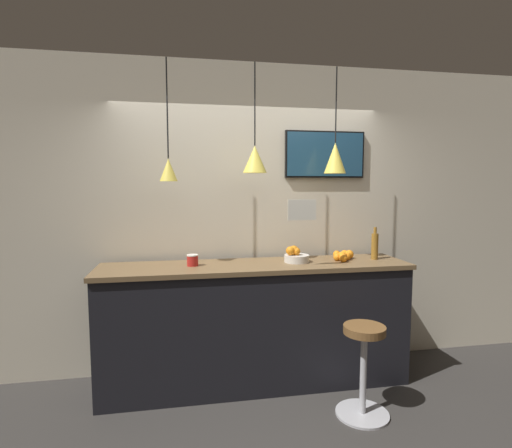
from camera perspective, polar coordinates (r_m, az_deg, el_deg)
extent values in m
plane|color=#33302D|center=(3.39, 1.84, -25.88)|extent=(14.00, 14.00, 0.00)
cube|color=beige|center=(3.84, -1.10, 0.85)|extent=(8.00, 0.06, 2.90)
cube|color=black|center=(3.64, 0.00, -14.42)|extent=(2.66, 0.56, 1.04)
cube|color=brown|center=(3.49, 0.00, -6.05)|extent=(2.70, 0.60, 0.04)
cylinder|color=#B7B7BC|center=(3.51, 14.93, -24.70)|extent=(0.41, 0.41, 0.02)
cylinder|color=#B7B7BC|center=(3.36, 15.08, -19.92)|extent=(0.05, 0.05, 0.63)
cylinder|color=brown|center=(3.23, 15.24, -14.38)|extent=(0.32, 0.32, 0.06)
cylinder|color=beige|center=(3.59, 5.82, -4.92)|extent=(0.22, 0.22, 0.06)
sphere|color=orange|center=(3.56, 5.80, -3.90)|extent=(0.07, 0.07, 0.07)
sphere|color=orange|center=(3.57, 5.43, -3.74)|extent=(0.08, 0.08, 0.08)
sphere|color=orange|center=(3.55, 4.94, -3.84)|extent=(0.08, 0.08, 0.08)
sphere|color=orange|center=(3.58, 5.53, -3.84)|extent=(0.07, 0.07, 0.07)
sphere|color=orange|center=(3.72, 12.23, -4.49)|extent=(0.08, 0.08, 0.08)
sphere|color=orange|center=(3.70, 12.22, -4.62)|extent=(0.07, 0.07, 0.07)
sphere|color=orange|center=(3.83, 13.18, -4.24)|extent=(0.08, 0.08, 0.08)
sphere|color=orange|center=(3.84, 11.47, -4.26)|extent=(0.07, 0.07, 0.07)
sphere|color=orange|center=(3.73, 12.31, -4.57)|extent=(0.07, 0.07, 0.07)
sphere|color=orange|center=(3.86, 12.53, -4.21)|extent=(0.07, 0.07, 0.07)
sphere|color=orange|center=(3.64, 12.36, -4.79)|extent=(0.07, 0.07, 0.07)
sphere|color=orange|center=(3.75, 12.86, -4.50)|extent=(0.07, 0.07, 0.07)
sphere|color=orange|center=(3.70, 11.51, -4.65)|extent=(0.07, 0.07, 0.07)
cylinder|color=olive|center=(3.85, 16.60, -3.09)|extent=(0.06, 0.06, 0.24)
cylinder|color=olive|center=(3.83, 16.66, -0.88)|extent=(0.03, 0.03, 0.06)
cylinder|color=red|center=(3.45, -9.05, -5.21)|extent=(0.09, 0.09, 0.09)
cylinder|color=white|center=(3.44, -9.07, -4.42)|extent=(0.10, 0.10, 0.01)
cylinder|color=black|center=(3.48, -12.57, 15.83)|extent=(0.01, 0.01, 0.81)
cone|color=#EAD14C|center=(3.42, -12.39, 7.56)|extent=(0.15, 0.15, 0.19)
sphere|color=#F9EFCC|center=(3.42, -12.36, 6.32)|extent=(0.04, 0.04, 0.04)
cylinder|color=black|center=(3.54, -0.17, 16.75)|extent=(0.01, 0.01, 0.69)
cone|color=#EAD14C|center=(3.48, -0.17, 9.24)|extent=(0.21, 0.21, 0.23)
sphere|color=#F9EFCC|center=(3.48, -0.17, 7.64)|extent=(0.04, 0.04, 0.04)
cylinder|color=black|center=(3.74, 11.38, 16.34)|extent=(0.01, 0.01, 0.66)
cone|color=#EAD14C|center=(3.68, 11.23, 9.22)|extent=(0.20, 0.20, 0.27)
sphere|color=#F9EFCC|center=(3.68, 11.20, 7.41)|extent=(0.04, 0.04, 0.04)
cube|color=black|center=(3.98, 9.81, 9.76)|extent=(0.79, 0.04, 0.45)
cube|color=navy|center=(3.96, 9.90, 9.78)|extent=(0.76, 0.01, 0.42)
cube|color=silver|center=(3.29, 6.59, 2.02)|extent=(0.24, 0.01, 0.17)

